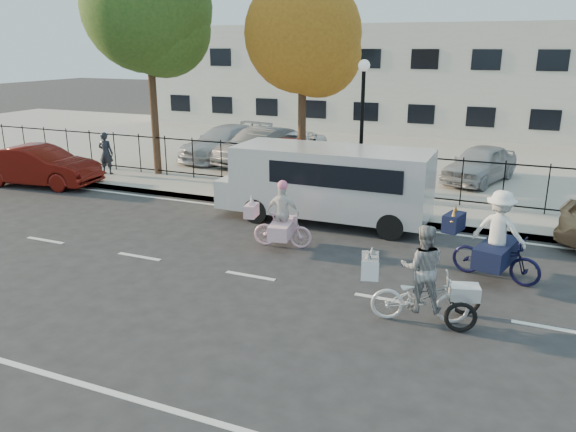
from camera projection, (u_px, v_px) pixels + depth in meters
The scene contains 21 objects.
ground at pixel (250, 276), 12.40m from camera, with size 120.00×120.00×0.00m, color #333334.
road_markings at pixel (250, 276), 12.40m from camera, with size 60.00×9.52×0.01m, color silver, non-canonical shape.
curb at pixel (326, 213), 16.82m from camera, with size 60.00×0.10×0.15m, color #A8A399.
sidewalk at pixel (337, 204), 17.74m from camera, with size 60.00×2.20×0.15m, color #A8A399.
parking_lot at pixel (399, 155), 25.57m from camera, with size 60.00×15.60×0.15m, color #A8A399.
iron_fence at pixel (349, 172), 18.47m from camera, with size 58.00×0.06×1.50m, color black, non-canonical shape.
building at pixel (438, 78), 33.51m from camera, with size 34.00×10.00×6.00m, color silver.
lamppost at pixel (363, 105), 17.28m from camera, with size 0.36×0.36×4.33m.
street_sign at pixel (292, 154), 18.66m from camera, with size 0.85×0.06×1.80m.
zebra_trike at pixel (421, 285), 10.19m from camera, with size 2.17×1.24×1.86m.
unicorn_bike at pixel (281, 223), 14.02m from camera, with size 1.75×1.24×1.73m.
bull_bike at pixel (496, 244), 12.04m from camera, with size 2.20×1.54×1.99m.
white_van at pixel (328, 181), 15.93m from camera, with size 6.05×2.12×2.14m.
red_sedan at pixel (39, 166), 20.19m from camera, with size 1.53×4.38×1.44m, color #590F0A.
pedestrian at pixel (106, 153), 21.32m from camera, with size 0.59×0.39×1.61m, color black.
lot_car_a at pixel (225, 143), 24.30m from camera, with size 1.95×4.80×1.39m, color #B1B4B9.
lot_car_b at pixel (294, 148), 23.35m from camera, with size 2.10×4.56×1.27m, color white.
lot_car_c at pixel (261, 146), 23.19m from camera, with size 1.55×4.45×1.47m, color #515459.
lot_car_d at pixel (480, 164), 20.15m from camera, with size 1.55×3.86×1.31m, color #A7AAAF.
tree_west at pixel (152, 13), 19.95m from camera, with size 4.65×4.65×8.53m.
tree_mid at pixel (307, 40), 18.72m from camera, with size 3.94×3.94×7.22m.
Camera 1 is at (5.27, -10.22, 4.89)m, focal length 35.00 mm.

